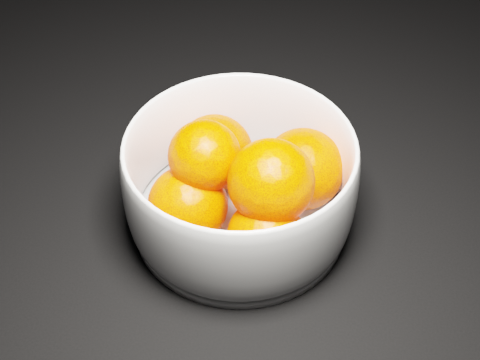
{
  "coord_description": "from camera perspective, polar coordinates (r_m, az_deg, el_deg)",
  "views": [
    {
      "loc": [
        0.29,
        -0.2,
        0.5
      ],
      "look_at": [
        0.25,
        0.24,
        0.06
      ],
      "focal_mm": 50.0,
      "sensor_mm": 36.0,
      "label": 1
    }
  ],
  "objects": [
    {
      "name": "orange_pile",
      "position": [
        0.62,
        0.41,
        -0.1
      ],
      "size": [
        0.18,
        0.18,
        0.12
      ],
      "color": "#FF4300",
      "rests_on": "bowl"
    },
    {
      "name": "bowl",
      "position": [
        0.63,
        -0.0,
        -0.35
      ],
      "size": [
        0.22,
        0.22,
        0.11
      ],
      "rotation": [
        0.0,
        0.0,
        0.38
      ],
      "color": "silver",
      "rests_on": "ground"
    }
  ]
}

